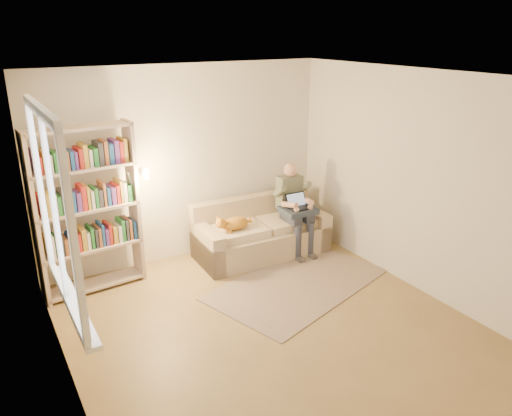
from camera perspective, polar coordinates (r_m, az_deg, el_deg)
floor at (r=5.42m, az=2.18°, el=-13.85°), size 4.50×4.50×0.00m
ceiling at (r=4.53m, az=2.62°, el=14.66°), size 4.00×4.50×0.02m
wall_left at (r=4.18m, az=-21.52°, el=-5.79°), size 0.02×4.50×2.60m
wall_right at (r=6.09m, az=18.45°, el=2.53°), size 0.02×4.50×2.60m
wall_back at (r=6.73m, az=-8.04°, el=4.98°), size 4.00×0.02×2.60m
wall_front at (r=3.36m, az=24.09°, el=-12.68°), size 4.00×0.02×2.60m
window at (r=4.34m, az=-21.41°, el=-3.74°), size 0.12×1.52×1.69m
sofa at (r=6.99m, az=0.49°, el=-3.07°), size 1.85×0.88×0.77m
person at (r=6.94m, az=4.33°, el=0.54°), size 0.36×0.56×1.27m
cat at (r=6.60m, az=-2.36°, el=-1.71°), size 0.59×0.22×0.21m
blanket at (r=6.84m, az=4.33°, el=-0.33°), size 0.47×0.39×0.08m
laptop at (r=6.82m, az=4.30°, el=0.38°), size 0.31×0.27×0.25m
bookshelf at (r=6.09m, az=-18.82°, el=0.60°), size 1.35×0.40×2.01m
rug at (r=6.30m, az=4.78°, el=-8.65°), size 2.49×1.90×0.01m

